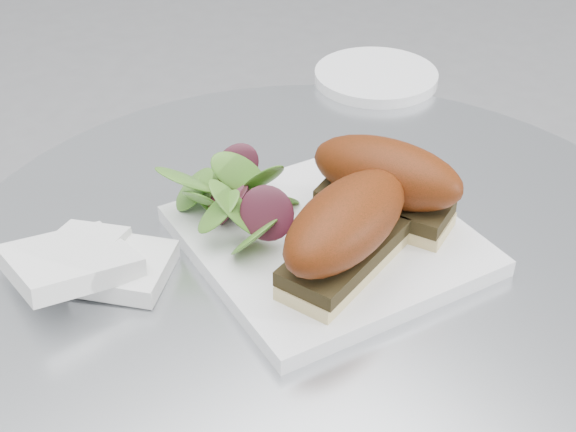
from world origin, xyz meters
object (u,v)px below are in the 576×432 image
sandwich_left (346,230)px  sandwich_right (386,181)px  saucer (376,76)px  plate (328,240)px

sandwich_left → sandwich_right: 0.09m
sandwich_right → saucer: (0.21, 0.24, -0.05)m
plate → saucer: size_ratio=1.51×
plate → sandwich_right: (0.05, -0.01, 0.05)m
sandwich_right → saucer: sandwich_right is taller
sandwich_left → saucer: (0.29, 0.28, -0.05)m
saucer → sandwich_left: bearing=-136.1°
plate → sandwich_left: bearing=-115.3°
sandwich_left → saucer: size_ratio=1.06×
sandwich_left → sandwich_right: size_ratio=1.06×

